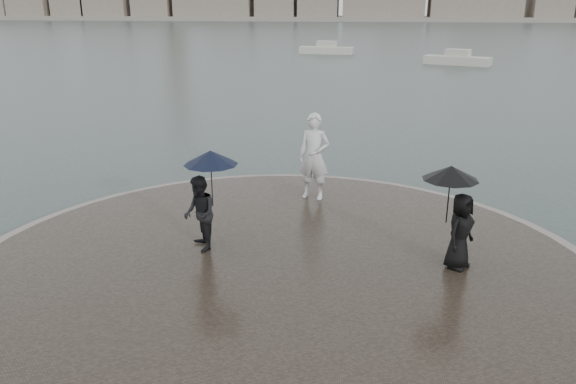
# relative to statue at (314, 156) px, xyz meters

# --- Properties ---
(kerb_ring) EXTENTS (12.50, 12.50, 0.32)m
(kerb_ring) POSITION_rel_statue_xyz_m (-0.28, -4.13, -1.29)
(kerb_ring) COLOR gray
(kerb_ring) RESTS_ON ground
(quay_tip) EXTENTS (11.90, 11.90, 0.36)m
(quay_tip) POSITION_rel_statue_xyz_m (-0.28, -4.13, -1.27)
(quay_tip) COLOR #2D261E
(quay_tip) RESTS_ON ground
(statue) EXTENTS (0.89, 0.69, 2.18)m
(statue) POSITION_rel_statue_xyz_m (0.00, 0.00, 0.00)
(statue) COLOR silver
(statue) RESTS_ON quay_tip
(visitor_left) EXTENTS (1.22, 1.10, 2.04)m
(visitor_left) POSITION_rel_statue_xyz_m (-1.89, -3.41, 0.05)
(visitor_left) COLOR black
(visitor_left) RESTS_ON quay_tip
(visitor_right) EXTENTS (1.16, 1.04, 1.95)m
(visitor_right) POSITION_rel_statue_xyz_m (2.95, -3.57, 0.04)
(visitor_right) COLOR black
(visitor_right) RESTS_ON quay_tip
(far_skyline) EXTENTS (260.00, 20.00, 37.00)m
(far_skyline) POSITION_rel_statue_xyz_m (-6.57, 153.07, 4.16)
(far_skyline) COLOR gray
(far_skyline) RESTS_ON ground
(boats) EXTENTS (17.47, 12.07, 1.50)m
(boats) POSITION_rel_statue_xyz_m (3.14, 41.63, -1.07)
(boats) COLOR beige
(boats) RESTS_ON ground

